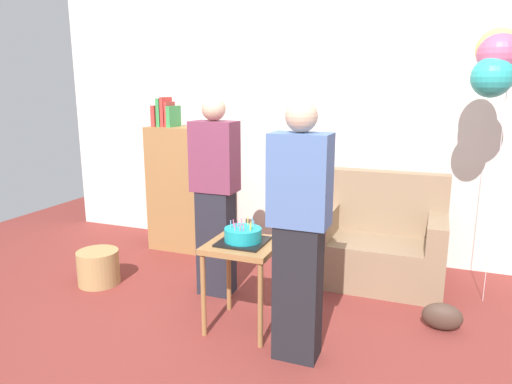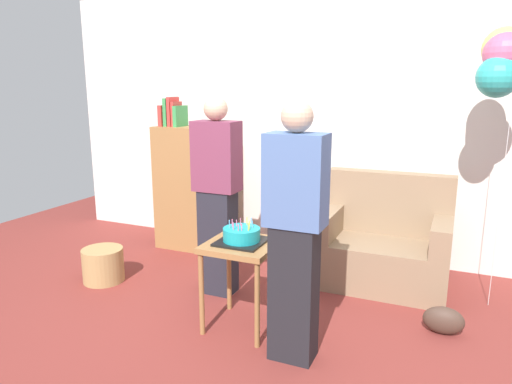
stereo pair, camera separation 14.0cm
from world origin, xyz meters
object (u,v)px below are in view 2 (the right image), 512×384
Objects in this scene: person_holding_cake at (295,233)px; balloon_bunch at (506,61)px; wicker_basket at (103,265)px; handbag at (443,320)px; birthday_cake at (242,236)px; couch at (383,246)px; person_blowing_candles at (217,196)px; bookshelf at (194,187)px; side_table at (242,256)px.

person_holding_cake is 0.77× the size of balloon_bunch.
wicker_basket reaches higher than handbag.
couch is at bearing 56.57° from birthday_cake.
wicker_basket is at bearing -158.49° from person_blowing_candles.
person_holding_cake is 2.03m from balloon_bunch.
bookshelf is at bearing 176.08° from couch.
bookshelf reaches higher than side_table.
person_blowing_candles is 1.00× the size of person_holding_cake.
bookshelf is 4.44× the size of wicker_basket.
person_blowing_candles is (0.77, -0.89, 0.16)m from bookshelf.
side_table is at bearing -144.95° from balloon_bunch.
person_blowing_candles is at bearing -32.08° from person_holding_cake.
balloon_bunch is at bearing 35.05° from birthday_cake.
balloon_bunch is (2.79, -0.24, 1.21)m from bookshelf.
birthday_cake is 1.54m from handbag.
couch is at bearing -98.18° from person_holding_cake.
birthday_cake is 1.14× the size of handbag.
side_table is 1.56m from wicker_basket.
side_table is 0.39× the size of person_holding_cake.
birthday_cake reaches higher than handbag.
birthday_cake is 0.15× the size of balloon_bunch.
bookshelf is at bearing 175.16° from balloon_bunch.
handbag is (0.88, 0.70, -0.73)m from person_holding_cake.
person_holding_cake is (0.46, -0.22, 0.29)m from side_table.
birthday_cake is at bearing -20.44° from person_holding_cake.
person_blowing_candles is at bearing 11.59° from wicker_basket.
balloon_bunch reaches higher than bookshelf.
bookshelf is 2.50× the size of side_table.
person_blowing_candles is 1.92m from handbag.
person_blowing_candles reaches higher than birthday_cake.
person_holding_cake is (1.67, -1.57, 0.16)m from bookshelf.
couch is 0.67× the size of person_blowing_candles.
side_table reaches higher than handbag.
side_table is 0.59m from person_holding_cake.
balloon_bunch is (0.79, -0.10, 1.54)m from couch.
bookshelf is 1.25m from wicker_basket.
side_table is at bearing -48.27° from bookshelf.
balloon_bunch is at bearing -7.16° from couch.
wicker_basket is 0.17× the size of balloon_bunch.
balloon_bunch is (1.58, 1.11, 1.35)m from side_table.
balloon_bunch is at bearing 15.80° from wicker_basket.
couch is 0.52× the size of balloon_bunch.
wicker_basket is (-1.49, 0.24, -0.54)m from birthday_cake.
birthday_cake is (0.00, 0.00, 0.15)m from side_table.
birthday_cake is 0.65m from person_blowing_candles.
bookshelf is at bearing 131.73° from side_table.
handbag is (2.83, 0.23, -0.05)m from wicker_basket.
bookshelf reaches higher than wicker_basket.
person_holding_cake is (0.90, -0.68, 0.00)m from person_blowing_candles.
handbag is (0.54, -0.74, -0.24)m from couch.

